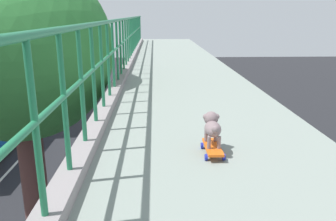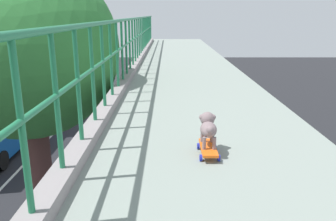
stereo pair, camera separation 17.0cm
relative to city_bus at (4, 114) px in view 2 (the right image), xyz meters
name	(u,v)px [view 2 (the right image)]	position (x,y,z in m)	size (l,w,h in m)	color
city_bus	(4,114)	(0.00, 0.00, 0.00)	(2.74, 11.15, 3.43)	#0F4996
roadside_tree_mid	(29,55)	(6.45, -11.46, 4.56)	(3.66, 3.66, 8.40)	#533331
toy_skateboard	(210,148)	(9.65, -15.15, 4.08)	(0.20, 0.46, 0.09)	orange
small_dog	(210,126)	(9.65, -15.08, 4.28)	(0.17, 0.39, 0.31)	gray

